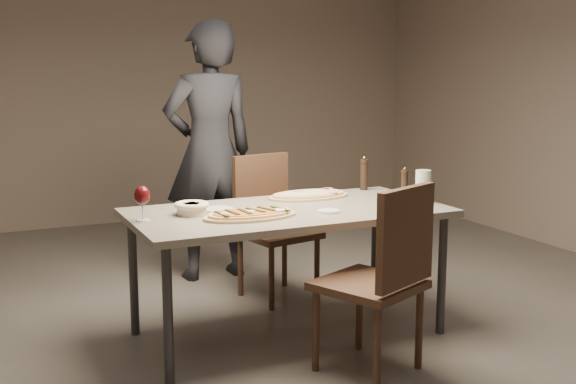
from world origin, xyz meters
name	(u,v)px	position (x,y,z in m)	size (l,w,h in m)	color
room	(288,95)	(0.00, 0.00, 1.40)	(7.00, 7.00, 7.00)	#58534C
dining_table	(288,219)	(0.00, 0.00, 0.69)	(1.80, 0.90, 0.75)	gray
zucchini_pizza	(251,214)	(-0.28, -0.12, 0.77)	(0.53, 0.29, 0.05)	tan
ham_pizza	(309,195)	(0.27, 0.28, 0.77)	(0.53, 0.29, 0.04)	tan
bread_basket	(192,207)	(-0.55, 0.09, 0.79)	(0.19, 0.19, 0.07)	beige
oil_dish	(329,211)	(0.17, -0.18, 0.76)	(0.12, 0.12, 0.01)	white
pepper_mill_left	(364,174)	(0.73, 0.38, 0.86)	(0.06, 0.06, 0.22)	black
pepper_mill_right	(404,183)	(0.83, 0.06, 0.84)	(0.05, 0.05, 0.19)	black
carafe	(423,186)	(0.83, -0.14, 0.85)	(0.09, 0.09, 0.19)	silver
wine_glass	(142,196)	(-0.83, 0.04, 0.88)	(0.08, 0.08, 0.19)	silver
side_plate	(218,209)	(-0.37, 0.14, 0.76)	(0.18, 0.18, 0.01)	white
chair_near	(384,270)	(0.20, -0.72, 0.55)	(0.62, 0.62, 0.99)	#40281B
chair_far	(271,218)	(0.21, 0.73, 0.54)	(0.54, 0.54, 0.96)	#40281B
diner	(209,151)	(-0.02, 1.31, 0.94)	(0.69, 0.45, 1.89)	black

